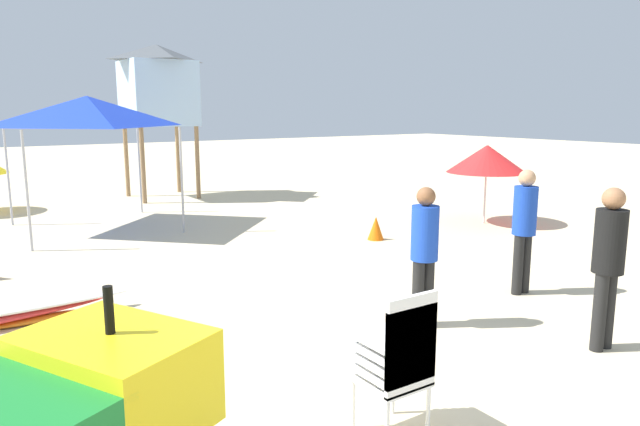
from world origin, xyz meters
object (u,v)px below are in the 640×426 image
(surfboard_pile, at_px, (23,314))
(lifeguard_near_right, at_px, (524,223))
(traffic_cone_far, at_px, (376,228))
(lifeguard_tower, at_px, (158,85))
(lifeguard_near_left, at_px, (608,257))
(popup_canopy, at_px, (88,111))
(stacked_plastic_chairs, at_px, (400,354))
(beach_umbrella_mid, at_px, (487,159))
(lifeguard_near_center, at_px, (424,247))

(surfboard_pile, relative_size, lifeguard_near_right, 1.38)
(lifeguard_near_right, xyz_separation_m, traffic_cone_far, (0.46, 3.76, -0.77))
(lifeguard_tower, bearing_deg, lifeguard_near_left, -88.81)
(popup_canopy, relative_size, lifeguard_tower, 0.68)
(stacked_plastic_chairs, distance_m, beach_umbrella_mid, 9.25)
(surfboard_pile, distance_m, lifeguard_near_center, 4.85)
(surfboard_pile, xyz_separation_m, lifeguard_tower, (4.80, 8.99, 3.06))
(surfboard_pile, height_order, lifeguard_near_right, lifeguard_near_right)
(surfboard_pile, xyz_separation_m, popup_canopy, (2.08, 5.40, 2.36))
(lifeguard_near_center, height_order, traffic_cone_far, lifeguard_near_center)
(lifeguard_near_left, bearing_deg, lifeguard_near_right, 62.74)
(lifeguard_near_right, xyz_separation_m, popup_canopy, (-3.88, 7.94, 1.49))
(lifeguard_tower, xyz_separation_m, traffic_cone_far, (1.62, -7.78, -2.96))
(stacked_plastic_chairs, relative_size, surfboard_pile, 0.50)
(lifeguard_near_left, bearing_deg, lifeguard_near_center, 125.61)
(surfboard_pile, distance_m, lifeguard_near_right, 6.54)
(lifeguard_near_right, distance_m, popup_canopy, 8.97)
(beach_umbrella_mid, bearing_deg, popup_canopy, 150.27)
(surfboard_pile, xyz_separation_m, traffic_cone_far, (6.42, 1.21, 0.10))
(lifeguard_near_center, distance_m, popup_canopy, 8.44)
(lifeguard_near_left, bearing_deg, popup_canopy, 107.25)
(lifeguard_tower, height_order, beach_umbrella_mid, lifeguard_tower)
(lifeguard_near_center, relative_size, lifeguard_near_right, 0.96)
(surfboard_pile, relative_size, lifeguard_near_left, 1.36)
(lifeguard_tower, relative_size, beach_umbrella_mid, 2.45)
(lifeguard_near_center, bearing_deg, lifeguard_near_left, -54.39)
(lifeguard_tower, bearing_deg, stacked_plastic_chairs, -101.39)
(lifeguard_near_center, distance_m, lifeguard_near_right, 2.02)
(surfboard_pile, bearing_deg, beach_umbrella_mid, 6.91)
(lifeguard_tower, bearing_deg, traffic_cone_far, -78.23)
(stacked_plastic_chairs, xyz_separation_m, surfboard_pile, (-2.11, 4.35, -0.57))
(stacked_plastic_chairs, distance_m, lifeguard_near_left, 2.98)
(lifeguard_near_right, relative_size, lifeguard_tower, 0.40)
(stacked_plastic_chairs, distance_m, traffic_cone_far, 7.05)
(lifeguard_near_left, xyz_separation_m, lifeguard_near_right, (0.88, 1.72, -0.01))
(popup_canopy, xyz_separation_m, lifeguard_tower, (2.72, 3.59, 0.70))
(lifeguard_near_right, bearing_deg, lifeguard_near_left, -117.26)
(lifeguard_tower, relative_size, traffic_cone_far, 9.35)
(surfboard_pile, bearing_deg, traffic_cone_far, 10.68)
(stacked_plastic_chairs, bearing_deg, traffic_cone_far, 52.25)
(stacked_plastic_chairs, height_order, surfboard_pile, stacked_plastic_chairs)
(stacked_plastic_chairs, xyz_separation_m, beach_umbrella_mid, (7.40, 5.51, 0.76))
(stacked_plastic_chairs, distance_m, surfboard_pile, 4.87)
(lifeguard_near_right, bearing_deg, lifeguard_tower, 95.74)
(stacked_plastic_chairs, relative_size, lifeguard_tower, 0.28)
(lifeguard_near_left, xyz_separation_m, lifeguard_near_center, (-1.13, 1.57, -0.06))
(stacked_plastic_chairs, xyz_separation_m, popup_canopy, (-0.04, 9.75, 1.79))
(lifeguard_near_right, xyz_separation_m, beach_umbrella_mid, (3.55, 3.70, 0.45))
(lifeguard_near_right, bearing_deg, stacked_plastic_chairs, -154.87)
(surfboard_pile, distance_m, lifeguard_near_left, 6.69)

